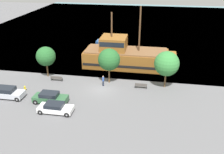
{
  "coord_description": "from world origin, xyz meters",
  "views": [
    {
      "loc": [
        7.2,
        -32.31,
        17.27
      ],
      "look_at": [
        1.21,
        2.0,
        1.2
      ],
      "focal_mm": 40.0,
      "sensor_mm": 36.0,
      "label": 1
    }
  ],
  "objects_px": {
    "parked_car_curb_mid": "(7,93)",
    "bench_promenade_east": "(141,86)",
    "fire_hydrant": "(25,88)",
    "pedestrian_walking_near": "(103,81)",
    "moored_boat_dockside": "(109,43)",
    "pirate_ship": "(125,56)",
    "parked_car_curb_rear": "(50,98)",
    "bench_promenade_west": "(57,78)",
    "parked_car_curb_front": "(55,108)"
  },
  "relations": [
    {
      "from": "fire_hydrant",
      "to": "pirate_ship",
      "type": "bearing_deg",
      "value": 42.26
    },
    {
      "from": "bench_promenade_west",
      "to": "bench_promenade_east",
      "type": "bearing_deg",
      "value": -1.16
    },
    {
      "from": "bench_promenade_east",
      "to": "pirate_ship",
      "type": "bearing_deg",
      "value": 112.66
    },
    {
      "from": "moored_boat_dockside",
      "to": "fire_hydrant",
      "type": "distance_m",
      "value": 25.18
    },
    {
      "from": "parked_car_curb_front",
      "to": "moored_boat_dockside",
      "type": "bearing_deg",
      "value": 86.95
    },
    {
      "from": "fire_hydrant",
      "to": "bench_promenade_east",
      "type": "bearing_deg",
      "value": 12.35
    },
    {
      "from": "parked_car_curb_rear",
      "to": "fire_hydrant",
      "type": "height_order",
      "value": "parked_car_curb_rear"
    },
    {
      "from": "pirate_ship",
      "to": "bench_promenade_east",
      "type": "distance_m",
      "value": 9.23
    },
    {
      "from": "bench_promenade_west",
      "to": "pirate_ship",
      "type": "bearing_deg",
      "value": 39.33
    },
    {
      "from": "pirate_ship",
      "to": "pedestrian_walking_near",
      "type": "distance_m",
      "value": 8.92
    },
    {
      "from": "moored_boat_dockside",
      "to": "pedestrian_walking_near",
      "type": "xyz_separation_m",
      "value": [
        2.87,
        -20.28,
        0.17
      ]
    },
    {
      "from": "parked_car_curb_front",
      "to": "fire_hydrant",
      "type": "relative_size",
      "value": 5.71
    },
    {
      "from": "moored_boat_dockside",
      "to": "parked_car_curb_mid",
      "type": "bearing_deg",
      "value": -110.22
    },
    {
      "from": "pirate_ship",
      "to": "bench_promenade_east",
      "type": "height_order",
      "value": "pirate_ship"
    },
    {
      "from": "parked_car_curb_rear",
      "to": "bench_promenade_west",
      "type": "height_order",
      "value": "parked_car_curb_rear"
    },
    {
      "from": "parked_car_curb_mid",
      "to": "parked_car_curb_rear",
      "type": "relative_size",
      "value": 1.03
    },
    {
      "from": "pedestrian_walking_near",
      "to": "parked_car_curb_front",
      "type": "bearing_deg",
      "value": -117.85
    },
    {
      "from": "fire_hydrant",
      "to": "parked_car_curb_front",
      "type": "bearing_deg",
      "value": -35.8
    },
    {
      "from": "pedestrian_walking_near",
      "to": "pirate_ship",
      "type": "bearing_deg",
      "value": 75.33
    },
    {
      "from": "parked_car_curb_rear",
      "to": "bench_promenade_east",
      "type": "xyz_separation_m",
      "value": [
        11.71,
        6.33,
        -0.32
      ]
    },
    {
      "from": "pedestrian_walking_near",
      "to": "fire_hydrant",
      "type": "bearing_deg",
      "value": -162.3
    },
    {
      "from": "pirate_ship",
      "to": "pedestrian_walking_near",
      "type": "xyz_separation_m",
      "value": [
        -2.24,
        -8.56,
        -1.13
      ]
    },
    {
      "from": "fire_hydrant",
      "to": "pedestrian_walking_near",
      "type": "xyz_separation_m",
      "value": [
        11.06,
        3.53,
        0.44
      ]
    },
    {
      "from": "moored_boat_dockside",
      "to": "fire_hydrant",
      "type": "xyz_separation_m",
      "value": [
        -8.18,
        -23.81,
        -0.26
      ]
    },
    {
      "from": "pirate_ship",
      "to": "parked_car_curb_mid",
      "type": "xyz_separation_m",
      "value": [
        -14.74,
        -14.42,
        -1.21
      ]
    },
    {
      "from": "pirate_ship",
      "to": "parked_car_curb_rear",
      "type": "relative_size",
      "value": 3.52
    },
    {
      "from": "fire_hydrant",
      "to": "parked_car_curb_mid",
      "type": "bearing_deg",
      "value": -121.79
    },
    {
      "from": "parked_car_curb_mid",
      "to": "bench_promenade_east",
      "type": "relative_size",
      "value": 2.62
    },
    {
      "from": "moored_boat_dockside",
      "to": "bench_promenade_east",
      "type": "bearing_deg",
      "value": -66.82
    },
    {
      "from": "moored_boat_dockside",
      "to": "parked_car_curb_mid",
      "type": "xyz_separation_m",
      "value": [
        -9.63,
        -26.14,
        0.09
      ]
    },
    {
      "from": "pirate_ship",
      "to": "fire_hydrant",
      "type": "height_order",
      "value": "pirate_ship"
    },
    {
      "from": "moored_boat_dockside",
      "to": "pedestrian_walking_near",
      "type": "height_order",
      "value": "moored_boat_dockside"
    },
    {
      "from": "parked_car_curb_rear",
      "to": "pirate_ship",
      "type": "bearing_deg",
      "value": 60.89
    },
    {
      "from": "pirate_ship",
      "to": "pedestrian_walking_near",
      "type": "bearing_deg",
      "value": -104.67
    },
    {
      "from": "parked_car_curb_rear",
      "to": "fire_hydrant",
      "type": "xyz_separation_m",
      "value": [
        -5.09,
        2.65,
        -0.35
      ]
    },
    {
      "from": "moored_boat_dockside",
      "to": "parked_car_curb_rear",
      "type": "xyz_separation_m",
      "value": [
        -3.09,
        -26.46,
        0.08
      ]
    },
    {
      "from": "pirate_ship",
      "to": "parked_car_curb_front",
      "type": "height_order",
      "value": "pirate_ship"
    },
    {
      "from": "moored_boat_dockside",
      "to": "parked_car_curb_front",
      "type": "relative_size",
      "value": 1.34
    },
    {
      "from": "parked_car_curb_mid",
      "to": "bench_promenade_east",
      "type": "distance_m",
      "value": 19.22
    },
    {
      "from": "moored_boat_dockside",
      "to": "fire_hydrant",
      "type": "height_order",
      "value": "moored_boat_dockside"
    },
    {
      "from": "fire_hydrant",
      "to": "bench_promenade_west",
      "type": "height_order",
      "value": "bench_promenade_west"
    },
    {
      "from": "parked_car_curb_mid",
      "to": "pedestrian_walking_near",
      "type": "distance_m",
      "value": 13.81
    },
    {
      "from": "bench_promenade_east",
      "to": "bench_promenade_west",
      "type": "bearing_deg",
      "value": 178.84
    },
    {
      "from": "moored_boat_dockside",
      "to": "bench_promenade_east",
      "type": "distance_m",
      "value": 21.9
    },
    {
      "from": "pirate_ship",
      "to": "parked_car_curb_rear",
      "type": "xyz_separation_m",
      "value": [
        -8.2,
        -14.73,
        -1.22
      ]
    },
    {
      "from": "parked_car_curb_front",
      "to": "pedestrian_walking_near",
      "type": "distance_m",
      "value": 9.42
    },
    {
      "from": "parked_car_curb_front",
      "to": "fire_hydrant",
      "type": "xyz_separation_m",
      "value": [
        -6.66,
        4.8,
        -0.24
      ]
    },
    {
      "from": "parked_car_curb_front",
      "to": "fire_hydrant",
      "type": "distance_m",
      "value": 8.21
    },
    {
      "from": "parked_car_curb_front",
      "to": "fire_hydrant",
      "type": "height_order",
      "value": "parked_car_curb_front"
    },
    {
      "from": "parked_car_curb_front",
      "to": "pedestrian_walking_near",
      "type": "height_order",
      "value": "pedestrian_walking_near"
    }
  ]
}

